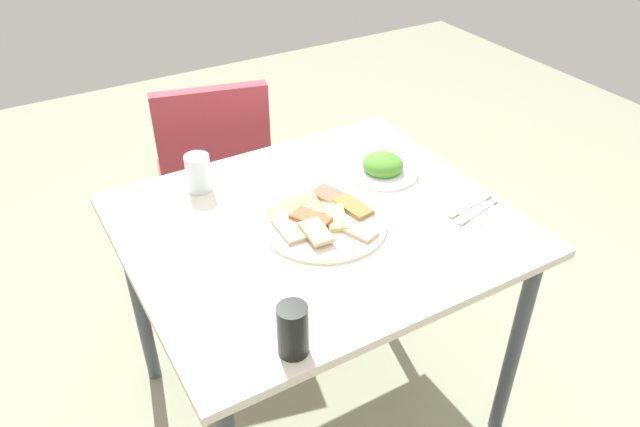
# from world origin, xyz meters

# --- Properties ---
(ground_plane) EXTENTS (6.00, 6.00, 0.00)m
(ground_plane) POSITION_xyz_m (0.00, 0.00, 0.00)
(ground_plane) COLOR gray
(dining_table) EXTENTS (1.01, 0.88, 0.75)m
(dining_table) POSITION_xyz_m (0.00, 0.00, 0.66)
(dining_table) COLOR silver
(dining_table) RESTS_ON ground_plane
(dining_chair) EXTENTS (0.51, 0.51, 0.88)m
(dining_chair) POSITION_xyz_m (-0.00, 0.79, 0.49)
(dining_chair) COLOR #A0303B
(dining_chair) RESTS_ON ground_plane
(pide_platter) EXTENTS (0.34, 0.34, 0.04)m
(pide_platter) POSITION_xyz_m (0.01, -0.02, 0.76)
(pide_platter) COLOR white
(pide_platter) RESTS_ON dining_table
(salad_plate_greens) EXTENTS (0.22, 0.22, 0.07)m
(salad_plate_greens) POSITION_xyz_m (0.30, 0.12, 0.77)
(salad_plate_greens) COLOR white
(salad_plate_greens) RESTS_ON dining_table
(soda_can) EXTENTS (0.07, 0.07, 0.12)m
(soda_can) POSITION_xyz_m (-0.28, -0.38, 0.81)
(soda_can) COLOR black
(soda_can) RESTS_ON dining_table
(drinking_glass) EXTENTS (0.07, 0.07, 0.11)m
(drinking_glass) POSITION_xyz_m (-0.22, 0.31, 0.80)
(drinking_glass) COLOR silver
(drinking_glass) RESTS_ON dining_table
(paper_napkin) EXTENTS (0.13, 0.13, 0.00)m
(paper_napkin) POSITION_xyz_m (0.41, -0.17, 0.75)
(paper_napkin) COLOR white
(paper_napkin) RESTS_ON dining_table
(fork) EXTENTS (0.17, 0.05, 0.00)m
(fork) POSITION_xyz_m (0.41, -0.19, 0.75)
(fork) COLOR silver
(fork) RESTS_ON paper_napkin
(spoon) EXTENTS (0.18, 0.04, 0.00)m
(spoon) POSITION_xyz_m (0.41, -0.15, 0.75)
(spoon) COLOR silver
(spoon) RESTS_ON paper_napkin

